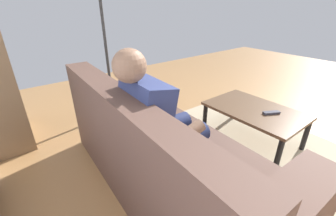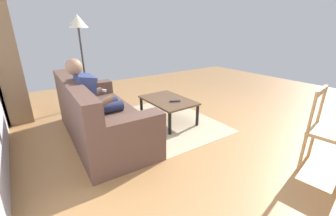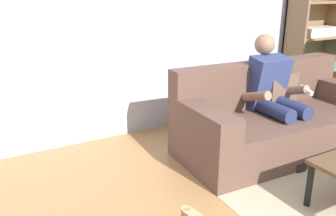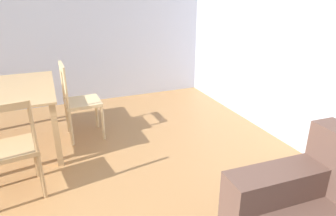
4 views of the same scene
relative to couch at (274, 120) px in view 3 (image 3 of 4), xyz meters
name	(u,v)px [view 3 (image 3 of 4)]	position (x,y,z in m)	size (l,w,h in m)	color
wall_back	(127,18)	(-1.11, 1.19, 1.00)	(6.96, 0.12, 2.64)	#B2B7C6
couch	(274,120)	(0.00, 0.00, 0.00)	(2.12, 0.99, 0.89)	brown
person_lounging	(274,94)	(-0.01, 0.02, 0.28)	(0.60, 0.87, 1.18)	navy
bookshelf	(313,47)	(1.65, 0.95, 0.51)	(0.88, 0.36, 1.94)	brown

